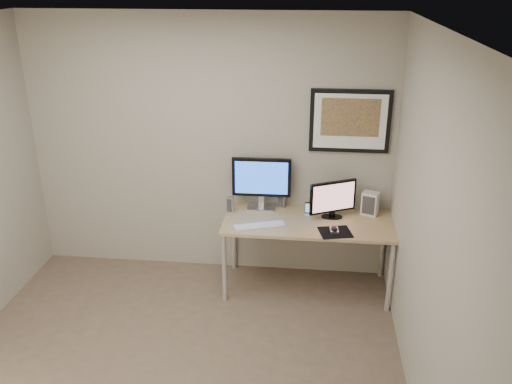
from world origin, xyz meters
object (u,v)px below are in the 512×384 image
at_px(monitor_tv, 333,199).
at_px(speaker_right, 282,198).
at_px(fan_unit, 370,203).
at_px(monitor_large, 261,181).
at_px(keyboard, 259,226).
at_px(phone_dock, 308,208).
at_px(framed_art, 350,121).
at_px(desk, 308,227).
at_px(speaker_left, 231,204).

height_order(monitor_tv, speaker_right, monitor_tv).
bearing_deg(speaker_right, fan_unit, 11.85).
height_order(monitor_large, keyboard, monitor_large).
bearing_deg(phone_dock, monitor_large, 169.60).
xyz_separation_m(framed_art, keyboard, (-0.80, -0.50, -0.88)).
relative_size(monitor_tv, keyboard, 0.90).
height_order(framed_art, monitor_large, framed_art).
xyz_separation_m(speaker_right, keyboard, (-0.18, -0.47, -0.08)).
relative_size(desk, speaker_right, 8.77).
distance_m(phone_dock, keyboard, 0.54).
height_order(desk, monitor_large, monitor_large).
relative_size(phone_dock, keyboard, 0.27).
distance_m(phone_dock, fan_unit, 0.60).
distance_m(monitor_tv, fan_unit, 0.39).
xyz_separation_m(desk, monitor_large, (-0.47, 0.25, 0.36)).
bearing_deg(desk, phone_dock, 93.18).
bearing_deg(phone_dock, framed_art, 30.07).
height_order(framed_art, monitor_tv, framed_art).
distance_m(speaker_left, phone_dock, 0.75).
bearing_deg(framed_art, speaker_right, -177.09).
bearing_deg(fan_unit, keyboard, -138.15).
xyz_separation_m(monitor_tv, speaker_right, (-0.50, 0.20, -0.11)).
relative_size(speaker_right, fan_unit, 0.80).
xyz_separation_m(speaker_left, fan_unit, (1.34, 0.09, 0.03)).
bearing_deg(phone_dock, fan_unit, 9.31).
xyz_separation_m(desk, keyboard, (-0.45, -0.17, 0.07)).
bearing_deg(monitor_tv, speaker_right, 131.41).
distance_m(desk, framed_art, 1.07).
bearing_deg(framed_art, fan_unit, -26.01).
bearing_deg(phone_dock, keyboard, -142.57).
bearing_deg(fan_unit, framed_art, 175.47).
distance_m(desk, fan_unit, 0.65).
height_order(desk, keyboard, keyboard).
xyz_separation_m(monitor_large, fan_unit, (1.06, -0.03, -0.18)).
height_order(speaker_left, keyboard, speaker_left).
bearing_deg(monitor_tv, framed_art, 35.07).
xyz_separation_m(framed_art, phone_dock, (-0.36, -0.19, -0.83)).
bearing_deg(monitor_tv, monitor_large, 141.52).
relative_size(speaker_left, fan_unit, 0.70).
bearing_deg(monitor_large, keyboard, -87.82).
height_order(monitor_tv, phone_dock, monitor_tv).
xyz_separation_m(monitor_tv, phone_dock, (-0.23, 0.04, -0.13)).
relative_size(speaker_right, phone_dock, 1.39).
bearing_deg(monitor_large, fan_unit, -2.54).
bearing_deg(desk, framed_art, 43.46).
xyz_separation_m(desk, framed_art, (0.35, 0.33, 0.96)).
relative_size(framed_art, monitor_large, 1.30).
xyz_separation_m(desk, monitor_tv, (0.22, 0.10, 0.26)).
relative_size(phone_dock, fan_unit, 0.57).
relative_size(desk, keyboard, 3.30).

